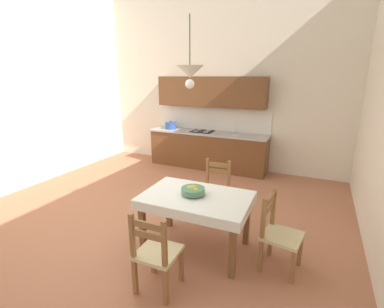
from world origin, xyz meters
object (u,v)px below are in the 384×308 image
at_px(dining_table, 196,205).
at_px(pendant_lamp, 190,73).
at_px(fruit_bowl, 193,190).
at_px(kitchen_cabinetry, 208,134).
at_px(dining_chair_camera_side, 156,254).
at_px(dining_chair_window_side, 279,234).
at_px(dining_chair_kitchen_side, 215,191).

bearing_deg(dining_table, pendant_lamp, 146.74).
height_order(fruit_bowl, pendant_lamp, pendant_lamp).
xyz_separation_m(kitchen_cabinetry, dining_table, (1.13, -3.22, -0.23)).
bearing_deg(fruit_bowl, dining_chair_camera_side, -91.42).
bearing_deg(kitchen_cabinetry, dining_chair_window_side, -55.77).
height_order(dining_chair_window_side, pendant_lamp, pendant_lamp).
relative_size(dining_table, dining_chair_camera_side, 1.49).
bearing_deg(dining_table, fruit_bowl, 176.24).
height_order(dining_chair_kitchen_side, dining_chair_window_side, same).
height_order(dining_chair_window_side, fruit_bowl, dining_chair_window_side).
distance_m(kitchen_cabinetry, dining_table, 3.42).
bearing_deg(dining_chair_window_side, fruit_bowl, -177.45).
bearing_deg(fruit_bowl, dining_chair_kitchen_side, 91.81).
bearing_deg(dining_chair_window_side, dining_table, -177.18).
distance_m(kitchen_cabinetry, dining_chair_camera_side, 4.24).
height_order(dining_chair_camera_side, pendant_lamp, pendant_lamp).
height_order(kitchen_cabinetry, dining_chair_camera_side, kitchen_cabinetry).
relative_size(kitchen_cabinetry, dining_table, 2.11).
height_order(dining_table, dining_chair_camera_side, dining_chair_camera_side).
distance_m(kitchen_cabinetry, pendant_lamp, 3.58).
xyz_separation_m(kitchen_cabinetry, pendant_lamp, (1.01, -3.14, 1.39)).
xyz_separation_m(dining_table, dining_chair_kitchen_side, (-0.07, 0.89, -0.18)).
bearing_deg(kitchen_cabinetry, dining_chair_kitchen_side, -65.59).
bearing_deg(kitchen_cabinetry, dining_chair_camera_side, -75.39).
relative_size(dining_table, pendant_lamp, 1.72).
bearing_deg(kitchen_cabinetry, fruit_bowl, -71.38).
xyz_separation_m(dining_chair_camera_side, dining_chair_kitchen_side, (-0.01, 1.75, 0.00)).
bearing_deg(dining_chair_camera_side, fruit_bowl, 88.58).
bearing_deg(dining_chair_window_side, dining_chair_kitchen_side, 142.57).
bearing_deg(pendant_lamp, dining_chair_kitchen_side, 86.48).
distance_m(dining_table, fruit_bowl, 0.20).
distance_m(dining_chair_kitchen_side, pendant_lamp, 1.98).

